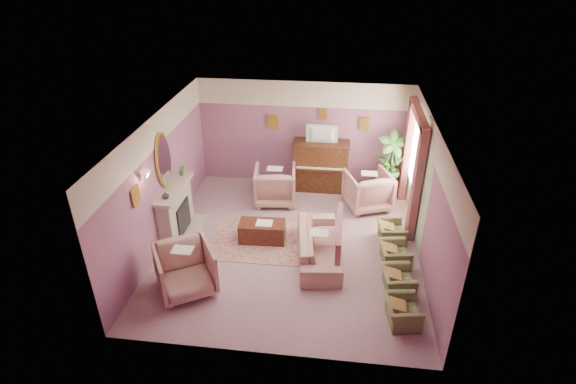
# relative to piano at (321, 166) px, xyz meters

# --- Properties ---
(floor) EXTENTS (5.50, 6.00, 0.01)m
(floor) POSITION_rel_piano_xyz_m (-0.50, -2.68, -0.65)
(floor) COLOR gray
(floor) RESTS_ON ground
(ceiling) EXTENTS (5.50, 6.00, 0.01)m
(ceiling) POSITION_rel_piano_xyz_m (-0.50, -2.68, 2.15)
(ceiling) COLOR beige
(ceiling) RESTS_ON wall_back
(wall_back) EXTENTS (5.50, 0.02, 2.80)m
(wall_back) POSITION_rel_piano_xyz_m (-0.50, 0.32, 0.75)
(wall_back) COLOR #724B76
(wall_back) RESTS_ON floor
(wall_front) EXTENTS (5.50, 0.02, 2.80)m
(wall_front) POSITION_rel_piano_xyz_m (-0.50, -5.68, 0.75)
(wall_front) COLOR #724B76
(wall_front) RESTS_ON floor
(wall_left) EXTENTS (0.02, 6.00, 2.80)m
(wall_left) POSITION_rel_piano_xyz_m (-3.25, -2.68, 0.75)
(wall_left) COLOR #724B76
(wall_left) RESTS_ON floor
(wall_right) EXTENTS (0.02, 6.00, 2.80)m
(wall_right) POSITION_rel_piano_xyz_m (2.25, -2.68, 0.75)
(wall_right) COLOR #724B76
(wall_right) RESTS_ON floor
(picture_rail_band) EXTENTS (5.50, 0.01, 0.65)m
(picture_rail_band) POSITION_rel_piano_xyz_m (-0.50, 0.31, 1.82)
(picture_rail_band) COLOR beige
(picture_rail_band) RESTS_ON wall_back
(stripe_panel) EXTENTS (0.01, 3.00, 2.15)m
(stripe_panel) POSITION_rel_piano_xyz_m (2.23, -1.38, 0.42)
(stripe_panel) COLOR #9DAE8C
(stripe_panel) RESTS_ON wall_right
(fireplace_surround) EXTENTS (0.30, 1.40, 1.10)m
(fireplace_surround) POSITION_rel_piano_xyz_m (-3.09, -2.48, -0.10)
(fireplace_surround) COLOR #AEA18C
(fireplace_surround) RESTS_ON floor
(fireplace_inset) EXTENTS (0.18, 0.72, 0.68)m
(fireplace_inset) POSITION_rel_piano_xyz_m (-2.99, -2.48, -0.25)
(fireplace_inset) COLOR black
(fireplace_inset) RESTS_ON floor
(fire_ember) EXTENTS (0.06, 0.54, 0.10)m
(fire_ember) POSITION_rel_piano_xyz_m (-2.95, -2.48, -0.43)
(fire_ember) COLOR #E94E16
(fire_ember) RESTS_ON floor
(mantel_shelf) EXTENTS (0.40, 1.55, 0.07)m
(mantel_shelf) POSITION_rel_piano_xyz_m (-3.06, -2.48, 0.47)
(mantel_shelf) COLOR #AEA18C
(mantel_shelf) RESTS_ON fireplace_surround
(hearth) EXTENTS (0.55, 1.50, 0.02)m
(hearth) POSITION_rel_piano_xyz_m (-2.89, -2.48, -0.64)
(hearth) COLOR #AEA18C
(hearth) RESTS_ON floor
(mirror_frame) EXTENTS (0.04, 0.72, 1.20)m
(mirror_frame) POSITION_rel_piano_xyz_m (-3.20, -2.48, 1.15)
(mirror_frame) COLOR gold
(mirror_frame) RESTS_ON wall_left
(mirror_glass) EXTENTS (0.01, 0.60, 1.06)m
(mirror_glass) POSITION_rel_piano_xyz_m (-3.17, -2.48, 1.15)
(mirror_glass) COLOR silver
(mirror_glass) RESTS_ON wall_left
(sconce_shade) EXTENTS (0.20, 0.20, 0.16)m
(sconce_shade) POSITION_rel_piano_xyz_m (-3.12, -3.53, 1.33)
(sconce_shade) COLOR tan
(sconce_shade) RESTS_ON wall_left
(piano) EXTENTS (1.40, 0.60, 1.30)m
(piano) POSITION_rel_piano_xyz_m (0.00, 0.00, 0.00)
(piano) COLOR #3D1F10
(piano) RESTS_ON floor
(piano_keyshelf) EXTENTS (1.30, 0.12, 0.06)m
(piano_keyshelf) POSITION_rel_piano_xyz_m (-0.00, -0.35, 0.07)
(piano_keyshelf) COLOR #3D1F10
(piano_keyshelf) RESTS_ON piano
(piano_keys) EXTENTS (1.20, 0.08, 0.02)m
(piano_keys) POSITION_rel_piano_xyz_m (0.00, -0.35, 0.11)
(piano_keys) COLOR beige
(piano_keys) RESTS_ON piano
(piano_top) EXTENTS (1.45, 0.65, 0.04)m
(piano_top) POSITION_rel_piano_xyz_m (0.00, 0.00, 0.66)
(piano_top) COLOR #3D1F10
(piano_top) RESTS_ON piano
(television) EXTENTS (0.80, 0.12, 0.48)m
(television) POSITION_rel_piano_xyz_m (0.00, -0.05, 0.95)
(television) COLOR black
(television) RESTS_ON piano
(print_back_left) EXTENTS (0.30, 0.03, 0.38)m
(print_back_left) POSITION_rel_piano_xyz_m (-1.30, 0.28, 1.07)
(print_back_left) COLOR gold
(print_back_left) RESTS_ON wall_back
(print_back_right) EXTENTS (0.26, 0.03, 0.34)m
(print_back_right) POSITION_rel_piano_xyz_m (1.05, 0.28, 1.13)
(print_back_right) COLOR gold
(print_back_right) RESTS_ON wall_back
(print_back_mid) EXTENTS (0.22, 0.03, 0.26)m
(print_back_mid) POSITION_rel_piano_xyz_m (0.00, 0.28, 1.35)
(print_back_mid) COLOR gold
(print_back_mid) RESTS_ON wall_back
(print_left_wall) EXTENTS (0.03, 0.28, 0.36)m
(print_left_wall) POSITION_rel_piano_xyz_m (-3.21, -3.88, 1.07)
(print_left_wall) COLOR gold
(print_left_wall) RESTS_ON wall_left
(window_blind) EXTENTS (0.03, 1.40, 1.80)m
(window_blind) POSITION_rel_piano_xyz_m (2.20, -1.13, 1.05)
(window_blind) COLOR beige
(window_blind) RESTS_ON wall_right
(curtain_left) EXTENTS (0.16, 0.34, 2.60)m
(curtain_left) POSITION_rel_piano_xyz_m (2.12, -2.05, 0.65)
(curtain_left) COLOR #8A4148
(curtain_left) RESTS_ON floor
(curtain_right) EXTENTS (0.16, 0.34, 2.60)m
(curtain_right) POSITION_rel_piano_xyz_m (2.12, -0.21, 0.65)
(curtain_right) COLOR #8A4148
(curtain_right) RESTS_ON floor
(pelmet) EXTENTS (0.16, 2.20, 0.16)m
(pelmet) POSITION_rel_piano_xyz_m (2.12, -1.13, 1.91)
(pelmet) COLOR #8A4148
(pelmet) RESTS_ON wall_right
(mantel_plant) EXTENTS (0.16, 0.16, 0.28)m
(mantel_plant) POSITION_rel_piano_xyz_m (-3.05, -1.93, 0.64)
(mantel_plant) COLOR #3C782E
(mantel_plant) RESTS_ON mantel_shelf
(mantel_vase) EXTENTS (0.16, 0.16, 0.16)m
(mantel_vase) POSITION_rel_piano_xyz_m (-3.05, -2.98, 0.58)
(mantel_vase) COLOR beige
(mantel_vase) RESTS_ON mantel_shelf
(area_rug) EXTENTS (2.52, 1.83, 0.01)m
(area_rug) POSITION_rel_piano_xyz_m (-1.01, -2.54, -0.64)
(area_rug) COLOR #A57165
(area_rug) RESTS_ON floor
(coffee_table) EXTENTS (1.02, 0.54, 0.45)m
(coffee_table) POSITION_rel_piano_xyz_m (-1.12, -2.57, -0.43)
(coffee_table) COLOR #471F13
(coffee_table) RESTS_ON floor
(table_paper) EXTENTS (0.35, 0.28, 0.01)m
(table_paper) POSITION_rel_piano_xyz_m (-1.07, -2.57, -0.20)
(table_paper) COLOR white
(table_paper) RESTS_ON coffee_table
(sofa) EXTENTS (0.70, 2.11, 0.85)m
(sofa) POSITION_rel_piano_xyz_m (0.15, -3.03, -0.22)
(sofa) COLOR tan
(sofa) RESTS_ON floor
(sofa_throw) EXTENTS (0.11, 1.60, 0.59)m
(sofa_throw) POSITION_rel_piano_xyz_m (0.55, -3.03, -0.05)
(sofa_throw) COLOR #8A4148
(sofa_throw) RESTS_ON sofa
(floral_armchair_left) EXTENTS (1.00, 1.00, 1.04)m
(floral_armchair_left) POSITION_rel_piano_xyz_m (-1.09, -0.85, -0.13)
(floral_armchair_left) COLOR tan
(floral_armchair_left) RESTS_ON floor
(floral_armchair_right) EXTENTS (1.00, 1.00, 1.04)m
(floral_armchair_right) POSITION_rel_piano_xyz_m (1.22, -0.83, -0.13)
(floral_armchair_right) COLOR tan
(floral_armchair_right) RESTS_ON floor
(floral_armchair_front) EXTENTS (1.00, 1.00, 1.04)m
(floral_armchair_front) POSITION_rel_piano_xyz_m (-2.25, -4.36, -0.13)
(floral_armchair_front) COLOR tan
(floral_armchair_front) RESTS_ON floor
(olive_chair_a) EXTENTS (0.47, 0.67, 0.58)m
(olive_chair_a) POSITION_rel_piano_xyz_m (1.70, -4.70, -0.36)
(olive_chair_a) COLOR olive
(olive_chair_a) RESTS_ON floor
(olive_chair_b) EXTENTS (0.47, 0.67, 0.58)m
(olive_chair_b) POSITION_rel_piano_xyz_m (1.70, -3.88, -0.36)
(olive_chair_b) COLOR olive
(olive_chair_b) RESTS_ON floor
(olive_chair_c) EXTENTS (0.47, 0.67, 0.58)m
(olive_chair_c) POSITION_rel_piano_xyz_m (1.70, -3.06, -0.36)
(olive_chair_c) COLOR olive
(olive_chair_c) RESTS_ON floor
(olive_chair_d) EXTENTS (0.47, 0.67, 0.58)m
(olive_chair_d) POSITION_rel_piano_xyz_m (1.70, -2.24, -0.36)
(olive_chair_d) COLOR olive
(olive_chair_d) RESTS_ON floor
(side_table) EXTENTS (0.52, 0.52, 0.70)m
(side_table) POSITION_rel_piano_xyz_m (1.73, -0.11, -0.30)
(side_table) COLOR silver
(side_table) RESTS_ON floor
(side_plant_big) EXTENTS (0.30, 0.30, 0.34)m
(side_plant_big) POSITION_rel_piano_xyz_m (1.73, -0.11, 0.22)
(side_plant_big) COLOR #3C782E
(side_plant_big) RESTS_ON side_table
(side_plant_small) EXTENTS (0.16, 0.16, 0.28)m
(side_plant_small) POSITION_rel_piano_xyz_m (1.85, -0.21, 0.19)
(side_plant_small) COLOR #3C782E
(side_plant_small) RESTS_ON side_table
(palm_pot) EXTENTS (0.34, 0.34, 0.34)m
(palm_pot) POSITION_rel_piano_xyz_m (1.78, -0.21, -0.48)
(palm_pot) COLOR brown
(palm_pot) RESTS_ON floor
(palm_plant) EXTENTS (0.76, 0.76, 1.44)m
(palm_plant) POSITION_rel_piano_xyz_m (1.78, -0.21, 0.41)
(palm_plant) COLOR #3C782E
(palm_plant) RESTS_ON palm_pot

